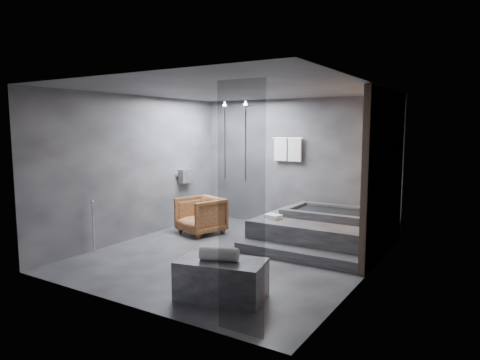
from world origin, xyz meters
The scene contains 7 objects.
room centered at (0.40, 0.24, 1.73)m, with size 5.00×5.04×2.82m.
tub_deck centered at (1.05, 1.45, 0.25)m, with size 2.20×2.00×0.50m, color #2E2E31.
tub_step centered at (1.05, 0.27, 0.09)m, with size 2.20×0.36×0.18m, color #2E2E31.
concrete_bench centered at (0.89, -1.69, 0.25)m, with size 1.11×0.61×0.50m, color #38383A.
driftwood_chair centered at (-1.37, 0.87, 0.38)m, with size 0.81×0.83×0.76m, color #462511.
rolled_towel centered at (0.88, -1.72, 0.59)m, with size 0.18×0.18×0.49m, color white.
deck_towel centered at (0.30, 0.89, 0.54)m, with size 0.29×0.22×0.08m, color silver.
Camera 1 is at (3.87, -6.05, 2.18)m, focal length 32.00 mm.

